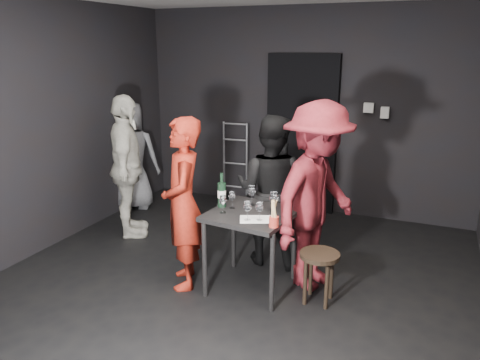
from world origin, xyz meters
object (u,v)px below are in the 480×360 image
at_px(wine_bottle, 222,194).
at_px(hand_truck, 234,189).
at_px(server_red, 183,198).
at_px(man_maroon, 318,181).
at_px(bystander_grey, 132,156).
at_px(tasting_table, 251,222).
at_px(bystander_cream, 126,159).
at_px(breadstick_cup, 274,214).
at_px(stool, 319,263).
at_px(woman_black, 271,188).

bearing_deg(wine_bottle, hand_truck, 110.85).
bearing_deg(hand_truck, server_red, -82.32).
relative_size(hand_truck, man_maroon, 0.57).
relative_size(bystander_grey, wine_bottle, 4.53).
relative_size(tasting_table, man_maroon, 0.37).
bearing_deg(bystander_cream, wine_bottle, -144.01).
distance_m(hand_truck, breadstick_cup, 2.86).
bearing_deg(tasting_table, bystander_grey, 148.27).
distance_m(hand_truck, wine_bottle, 2.35).
height_order(tasting_table, bystander_grey, bystander_grey).
distance_m(man_maroon, wine_bottle, 0.89).
distance_m(stool, bystander_grey, 3.34).
distance_m(server_red, man_maroon, 1.24).
xyz_separation_m(server_red, bystander_grey, (-1.73, 1.62, -0.12)).
relative_size(stool, wine_bottle, 1.45).
xyz_separation_m(man_maroon, bystander_grey, (-2.87, 1.15, -0.29)).
height_order(stool, server_red, server_red).
xyz_separation_m(bystander_grey, breadstick_cup, (2.64, -1.70, 0.13)).
relative_size(tasting_table, bystander_grey, 0.51).
bearing_deg(server_red, wine_bottle, 94.89).
bearing_deg(tasting_table, stool, -0.95).
relative_size(stool, man_maroon, 0.23).
bearing_deg(bystander_cream, hand_truck, -57.03).
distance_m(stool, server_red, 1.35).
relative_size(hand_truck, server_red, 0.68).
bearing_deg(woman_black, tasting_table, 92.54).
bearing_deg(bystander_cream, breadstick_cup, -145.14).
distance_m(woman_black, wine_bottle, 0.64).
relative_size(server_red, breadstick_cup, 6.87).
xyz_separation_m(server_red, bystander_cream, (-1.20, 0.79, 0.08)).
distance_m(tasting_table, stool, 0.70).
xyz_separation_m(hand_truck, server_red, (0.51, -2.32, 0.64)).
bearing_deg(bystander_grey, stool, 134.08).
height_order(man_maroon, bystander_grey, man_maroon).
relative_size(stool, bystander_grey, 0.32).
bearing_deg(stool, woman_black, 137.66).
height_order(tasting_table, breadstick_cup, breadstick_cup).
xyz_separation_m(stool, woman_black, (-0.68, 0.62, 0.43)).
height_order(bystander_cream, breadstick_cup, bystander_cream).
bearing_deg(man_maroon, bystander_grey, 86.11).
bearing_deg(breadstick_cup, woman_black, 111.00).
bearing_deg(wine_bottle, woman_black, 63.61).
bearing_deg(hand_truck, bystander_cream, -118.94).
height_order(man_maroon, wine_bottle, man_maroon).
bearing_deg(server_red, man_maroon, 82.08).
xyz_separation_m(hand_truck, man_maroon, (1.64, -1.85, 0.81)).
height_order(bystander_cream, wine_bottle, bystander_cream).
bearing_deg(woman_black, breadstick_cup, 111.00).
relative_size(server_red, bystander_cream, 0.92).
height_order(woman_black, wine_bottle, woman_black).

